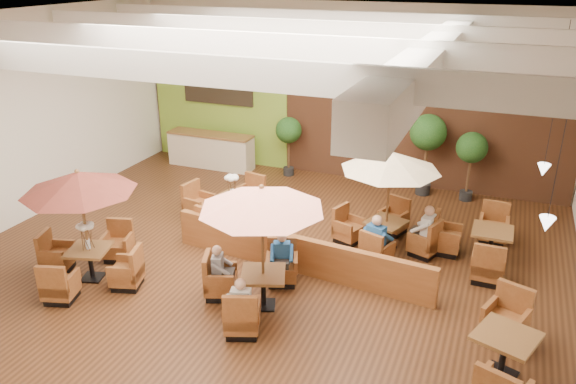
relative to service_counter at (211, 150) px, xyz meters
The scene contains 17 objects.
room 6.78m from the service_counter, 39.88° to the right, with size 14.04×14.00×5.52m.
service_counter is the anchor object (origin of this frame).
booth_divider 7.70m from the service_counter, 46.33° to the right, with size 6.36×0.18×0.88m, color brown.
table_0 7.75m from the service_counter, 81.18° to the right, with size 2.67×2.67×2.60m.
table_1 8.88m from the service_counter, 54.38° to the right, with size 2.64×2.80×2.69m.
table_2 7.95m from the service_counter, 28.29° to the right, with size 2.66×2.66×2.57m.
table_3 4.85m from the service_counter, 54.05° to the right, with size 2.87×2.87×1.60m.
table_4 12.36m from the service_counter, 37.56° to the right, with size 1.21×2.99×1.06m.
table_5 9.68m from the service_counter, 20.55° to the right, with size 1.80×2.70×1.02m.
topiary_0 2.94m from the service_counter, ahead, with size 0.85×0.85×1.97m.
topiary_1 7.32m from the service_counter, ahead, with size 1.07×1.07×2.48m.
topiary_2 8.53m from the service_counter, ahead, with size 0.90×0.90×2.08m.
diner_0 9.63m from the service_counter, 57.47° to the right, with size 0.41×0.36×0.76m.
diner_1 8.04m from the service_counter, 49.90° to the right, with size 0.40×0.37×0.73m.
diner_2 8.28m from the service_counter, 59.55° to the right, with size 0.37×0.40×0.73m.
diner_3 8.35m from the service_counter, 33.97° to the right, with size 0.47×0.43×0.85m.
diner_4 8.70m from the service_counter, 25.35° to the right, with size 0.38×0.45×0.85m.
Camera 1 is at (4.90, -10.95, 6.56)m, focal length 35.00 mm.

